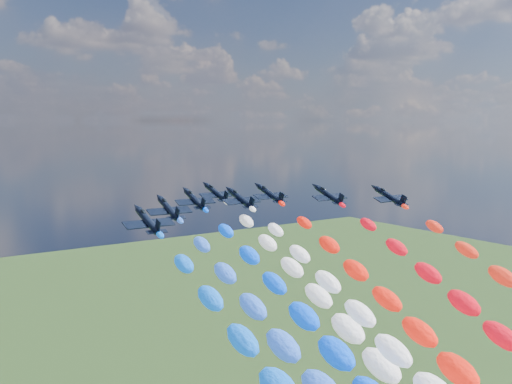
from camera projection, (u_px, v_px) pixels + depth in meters
jet_0 at (148, 221)px, 109.40m from camera, size 9.23×12.37×6.67m
jet_1 at (168, 208)px, 124.78m from camera, size 9.62×12.66×6.67m
jet_2 at (194, 199)px, 139.10m from camera, size 9.52×12.58×6.67m
jet_3 at (240, 199)px, 140.31m from camera, size 9.51×12.58×6.67m
jet_4 at (216, 193)px, 151.72m from camera, size 9.64×12.67×6.67m
jet_5 at (270, 194)px, 149.40m from camera, size 9.72×12.73×6.67m
jet_6 at (328, 195)px, 146.95m from camera, size 9.28×12.41×6.67m
jet_7 at (389, 196)px, 144.23m from camera, size 9.09×12.28×6.67m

